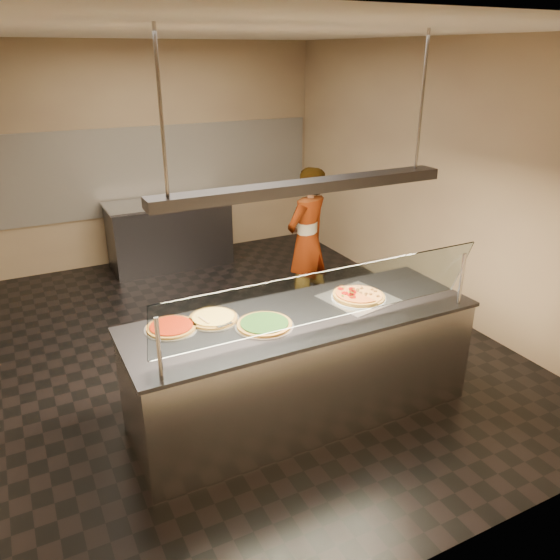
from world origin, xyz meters
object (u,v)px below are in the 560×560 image
serving_counter (302,365)px  heat_lamp_housing (305,187)px  pizza_spinach (264,324)px  pizza_spatula (211,321)px  pizza_tomato (171,327)px  half_pizza_sausage (368,293)px  perforated_tray (358,297)px  half_pizza_pepperoni (348,297)px  worker (307,241)px  prep_table (170,234)px  sneeze_guard (327,297)px  pizza_cheese (213,318)px

serving_counter → heat_lamp_housing: heat_lamp_housing is taller
pizza_spinach → pizza_spatula: bearing=149.4°
pizza_tomato → half_pizza_sausage: bearing=-6.2°
perforated_tray → heat_lamp_housing: bearing=-173.7°
half_pizza_pepperoni → worker: size_ratio=0.28×
half_pizza_sausage → prep_table: bearing=99.3°
half_pizza_sausage → prep_table: half_pizza_sausage is taller
sneeze_guard → prep_table: bearing=89.5°
heat_lamp_housing → pizza_spatula: bearing=166.2°
prep_table → heat_lamp_housing: size_ratio=0.73×
pizza_tomato → worker: worker is taller
perforated_tray → pizza_spinach: 0.92m
half_pizza_pepperoni → prep_table: bearing=96.3°
sneeze_guard → pizza_spinach: bearing=138.6°
serving_counter → pizza_spinach: (-0.35, -0.03, 0.48)m
pizza_tomato → serving_counter: bearing=-13.9°
half_pizza_pepperoni → half_pizza_sausage: half_pizza_pepperoni is taller
pizza_spinach → worker: size_ratio=0.27×
half_pizza_pepperoni → sneeze_guard: bearing=-138.7°
pizza_tomato → pizza_spatula: (0.29, -0.07, 0.01)m
half_pizza_sausage → heat_lamp_housing: size_ratio=0.20×
half_pizza_pepperoni → pizza_spatula: 1.17m
pizza_cheese → worker: 2.32m
serving_counter → pizza_tomato: pizza_tomato is taller
half_pizza_sausage → pizza_spatula: (-1.37, 0.11, 0.00)m
pizza_spatula → half_pizza_pepperoni: bearing=-5.3°
pizza_spinach → sneeze_guard: bearing=-41.4°
worker → pizza_spinach: bearing=29.0°
half_pizza_pepperoni → prep_table: 3.91m
perforated_tray → pizza_spinach: bearing=-174.0°
pizza_tomato → worker: (2.05, 1.55, -0.10)m
sneeze_guard → half_pizza_sausage: bearing=31.2°
serving_counter → half_pizza_pepperoni: (0.46, 0.06, 0.50)m
half_pizza_pepperoni → pizza_cheese: (-1.12, 0.18, -0.02)m
worker → sneeze_guard: bearing=40.3°
worker → heat_lamp_housing: (-1.06, -1.80, 1.11)m
pizza_tomato → perforated_tray: bearing=-6.7°
worker → prep_table: bearing=-87.8°
perforated_tray → pizza_cheese: size_ratio=1.51×
half_pizza_pepperoni → pizza_spatula: bearing=174.7°
half_pizza_pepperoni → prep_table: size_ratio=0.28×
sneeze_guard → pizza_spatula: (-0.70, 0.52, -0.27)m
perforated_tray → pizza_tomato: 1.57m
half_pizza_sausage → pizza_spinach: half_pizza_sausage is taller
perforated_tray → worker: (0.49, 1.74, -0.09)m
half_pizza_pepperoni → pizza_spinach: bearing=-173.2°
half_pizza_pepperoni → pizza_spinach: 0.82m
perforated_tray → pizza_spatula: 1.27m
perforated_tray → heat_lamp_housing: 1.16m
pizza_spatula → worker: worker is taller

